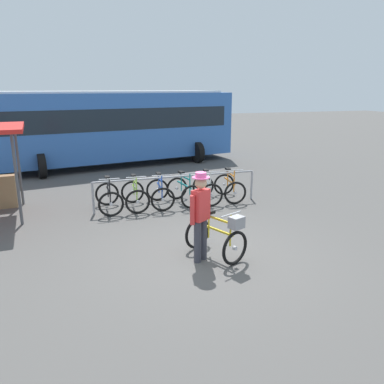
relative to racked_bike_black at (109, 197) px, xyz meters
The scene contains 11 objects.
ground_plane 3.84m from the racked_bike_black, 67.27° to the right, with size 80.00×80.00×0.00m, color #514F4C.
bike_rack_rail 1.89m from the racked_bike_black, ahead, with size 4.61×0.08×0.88m.
racked_bike_black is the anchor object (origin of this frame).
racked_bike_lime 0.70m from the racked_bike_black, ahead, with size 0.70×1.14×0.98m.
racked_bike_blue 1.40m from the racked_bike_black, ahead, with size 0.76×1.16×0.97m.
racked_bike_teal 2.10m from the racked_bike_black, ahead, with size 0.80×1.17×0.97m.
racked_bike_white 2.80m from the racked_bike_black, ahead, with size 0.78×1.16×0.97m.
racked_bike_orange 3.50m from the racked_bike_black, ahead, with size 0.75×1.15×0.97m.
featured_bicycle 4.02m from the racked_bike_black, 65.30° to the right, with size 1.04×1.26×0.97m.
person_with_featured_bike 3.93m from the racked_bike_black, 70.44° to the right, with size 0.46×0.36×1.72m.
bus_distant 6.73m from the racked_bike_black, 80.38° to the left, with size 10.28×4.50×3.08m.
Camera 1 is at (-2.43, -6.46, 3.19)m, focal length 35.69 mm.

